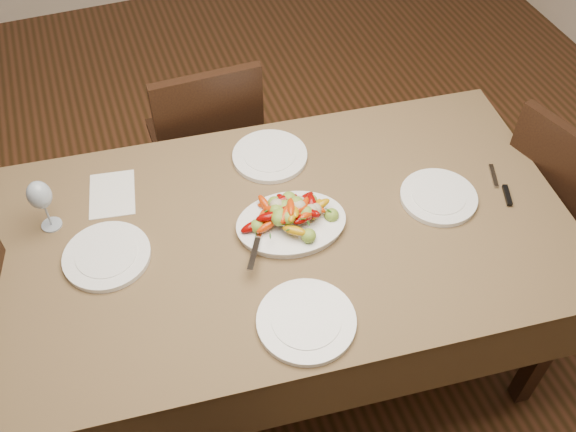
{
  "coord_description": "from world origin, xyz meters",
  "views": [
    {
      "loc": [
        -0.41,
        -1.18,
        2.34
      ],
      "look_at": [
        0.04,
        0.08,
        0.82
      ],
      "focal_mm": 40.0,
      "sensor_mm": 36.0,
      "label": 1
    }
  ],
  "objects_px": {
    "chair_far": "(204,141)",
    "plate_near": "(306,321)",
    "chair_right": "(568,207)",
    "wine_glass": "(43,204)",
    "plate_left": "(107,256)",
    "serving_platter": "(291,225)",
    "plate_right": "(438,197)",
    "plate_far": "(270,156)",
    "dining_table": "(288,295)"
  },
  "relations": [
    {
      "from": "chair_right",
      "to": "plate_right",
      "type": "height_order",
      "value": "chair_right"
    },
    {
      "from": "chair_right",
      "to": "plate_left",
      "type": "bearing_deg",
      "value": 70.54
    },
    {
      "from": "dining_table",
      "to": "serving_platter",
      "type": "relative_size",
      "value": 5.36
    },
    {
      "from": "dining_table",
      "to": "plate_near",
      "type": "relative_size",
      "value": 6.42
    },
    {
      "from": "dining_table",
      "to": "plate_far",
      "type": "relative_size",
      "value": 6.91
    },
    {
      "from": "dining_table",
      "to": "plate_far",
      "type": "xyz_separation_m",
      "value": [
        0.05,
        0.33,
        0.39
      ]
    },
    {
      "from": "serving_platter",
      "to": "plate_left",
      "type": "xyz_separation_m",
      "value": [
        -0.58,
        0.07,
        -0.0
      ]
    },
    {
      "from": "chair_far",
      "to": "wine_glass",
      "type": "xyz_separation_m",
      "value": [
        -0.62,
        -0.54,
        0.39
      ]
    },
    {
      "from": "serving_platter",
      "to": "plate_left",
      "type": "bearing_deg",
      "value": 172.64
    },
    {
      "from": "dining_table",
      "to": "plate_right",
      "type": "height_order",
      "value": "plate_right"
    },
    {
      "from": "plate_left",
      "to": "plate_near",
      "type": "xyz_separation_m",
      "value": [
        0.5,
        -0.43,
        0.0
      ]
    },
    {
      "from": "dining_table",
      "to": "wine_glass",
      "type": "xyz_separation_m",
      "value": [
        -0.72,
        0.27,
        0.48
      ]
    },
    {
      "from": "plate_right",
      "to": "wine_glass",
      "type": "height_order",
      "value": "wine_glass"
    },
    {
      "from": "dining_table",
      "to": "chair_far",
      "type": "relative_size",
      "value": 1.94
    },
    {
      "from": "plate_left",
      "to": "wine_glass",
      "type": "distance_m",
      "value": 0.26
    },
    {
      "from": "chair_far",
      "to": "plate_right",
      "type": "distance_m",
      "value": 1.1
    },
    {
      "from": "wine_glass",
      "to": "chair_far",
      "type": "bearing_deg",
      "value": 41.25
    },
    {
      "from": "chair_far",
      "to": "wine_glass",
      "type": "bearing_deg",
      "value": 40.77
    },
    {
      "from": "plate_near",
      "to": "serving_platter",
      "type": "bearing_deg",
      "value": 76.99
    },
    {
      "from": "chair_far",
      "to": "plate_near",
      "type": "distance_m",
      "value": 1.2
    },
    {
      "from": "dining_table",
      "to": "plate_near",
      "type": "distance_m",
      "value": 0.53
    },
    {
      "from": "chair_right",
      "to": "plate_right",
      "type": "bearing_deg",
      "value": 75.11
    },
    {
      "from": "plate_right",
      "to": "plate_near",
      "type": "xyz_separation_m",
      "value": [
        -0.59,
        -0.3,
        0.0
      ]
    },
    {
      "from": "dining_table",
      "to": "wine_glass",
      "type": "relative_size",
      "value": 8.98
    },
    {
      "from": "plate_near",
      "to": "wine_glass",
      "type": "distance_m",
      "value": 0.9
    },
    {
      "from": "chair_far",
      "to": "serving_platter",
      "type": "bearing_deg",
      "value": 97.02
    },
    {
      "from": "plate_left",
      "to": "plate_right",
      "type": "xyz_separation_m",
      "value": [
        1.09,
        -0.12,
        0.0
      ]
    },
    {
      "from": "chair_far",
      "to": "plate_right",
      "type": "xyz_separation_m",
      "value": [
        0.62,
        -0.86,
        0.29
      ]
    },
    {
      "from": "dining_table",
      "to": "chair_far",
      "type": "distance_m",
      "value": 0.83
    },
    {
      "from": "chair_right",
      "to": "wine_glass",
      "type": "relative_size",
      "value": 4.64
    },
    {
      "from": "plate_right",
      "to": "plate_left",
      "type": "bearing_deg",
      "value": 173.5
    },
    {
      "from": "wine_glass",
      "to": "plate_right",
      "type": "bearing_deg",
      "value": -14.42
    },
    {
      "from": "dining_table",
      "to": "plate_near",
      "type": "bearing_deg",
      "value": -101.26
    },
    {
      "from": "chair_far",
      "to": "serving_platter",
      "type": "relative_size",
      "value": 2.77
    },
    {
      "from": "serving_platter",
      "to": "plate_left",
      "type": "height_order",
      "value": "serving_platter"
    },
    {
      "from": "serving_platter",
      "to": "plate_far",
      "type": "relative_size",
      "value": 1.29
    },
    {
      "from": "plate_near",
      "to": "chair_right",
      "type": "bearing_deg",
      "value": 14.28
    },
    {
      "from": "dining_table",
      "to": "serving_platter",
      "type": "distance_m",
      "value": 0.39
    },
    {
      "from": "plate_right",
      "to": "plate_far",
      "type": "height_order",
      "value": "same"
    },
    {
      "from": "plate_far",
      "to": "plate_near",
      "type": "bearing_deg",
      "value": -99.96
    },
    {
      "from": "serving_platter",
      "to": "plate_near",
      "type": "bearing_deg",
      "value": -103.01
    },
    {
      "from": "chair_right",
      "to": "wine_glass",
      "type": "height_order",
      "value": "wine_glass"
    },
    {
      "from": "plate_left",
      "to": "plate_far",
      "type": "relative_size",
      "value": 1.02
    },
    {
      "from": "dining_table",
      "to": "wine_glass",
      "type": "bearing_deg",
      "value": 159.29
    },
    {
      "from": "dining_table",
      "to": "plate_far",
      "type": "distance_m",
      "value": 0.51
    },
    {
      "from": "chair_far",
      "to": "plate_near",
      "type": "bearing_deg",
      "value": 90.78
    },
    {
      "from": "plate_far",
      "to": "plate_right",
      "type": "bearing_deg",
      "value": -38.97
    },
    {
      "from": "plate_left",
      "to": "plate_right",
      "type": "height_order",
      "value": "same"
    },
    {
      "from": "plate_left",
      "to": "plate_near",
      "type": "distance_m",
      "value": 0.66
    },
    {
      "from": "plate_far",
      "to": "serving_platter",
      "type": "bearing_deg",
      "value": -96.64
    }
  ]
}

